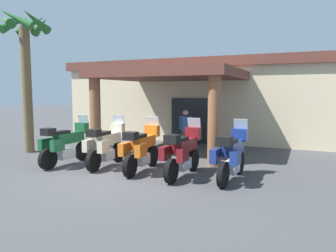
# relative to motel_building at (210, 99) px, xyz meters

# --- Properties ---
(ground_plane) EXTENTS (80.00, 80.00, 0.00)m
(ground_plane) POSITION_rel_motel_building_xyz_m (-0.06, -9.85, -2.03)
(ground_plane) COLOR #424244
(motel_building) EXTENTS (14.46, 11.85, 3.98)m
(motel_building) POSITION_rel_motel_building_xyz_m (0.00, 0.00, 0.00)
(motel_building) COLOR beige
(motel_building) RESTS_ON ground_plane
(motorcycle_green) EXTENTS (0.73, 2.21, 1.61)m
(motorcycle_green) POSITION_rel_motel_building_xyz_m (-2.30, -9.34, -1.33)
(motorcycle_green) COLOR black
(motorcycle_green) RESTS_ON ground_plane
(motorcycle_cream) EXTENTS (0.72, 2.21, 1.61)m
(motorcycle_cream) POSITION_rel_motel_building_xyz_m (-0.95, -9.02, -1.33)
(motorcycle_cream) COLOR black
(motorcycle_cream) RESTS_ON ground_plane
(motorcycle_orange) EXTENTS (0.71, 2.21, 1.61)m
(motorcycle_orange) POSITION_rel_motel_building_xyz_m (0.40, -9.16, -1.33)
(motorcycle_orange) COLOR black
(motorcycle_orange) RESTS_ON ground_plane
(motorcycle_maroon) EXTENTS (0.72, 2.21, 1.61)m
(motorcycle_maroon) POSITION_rel_motel_building_xyz_m (1.75, -9.27, -1.33)
(motorcycle_maroon) COLOR black
(motorcycle_maroon) RESTS_ON ground_plane
(motorcycle_blue) EXTENTS (0.73, 2.21, 1.61)m
(motorcycle_blue) POSITION_rel_motel_building_xyz_m (3.10, -9.12, -1.33)
(motorcycle_blue) COLOR black
(motorcycle_blue) RESTS_ON ground_plane
(pedestrian) EXTENTS (0.53, 0.32, 1.67)m
(pedestrian) POSITION_rel_motel_building_xyz_m (0.49, -5.49, -1.06)
(pedestrian) COLOR brown
(pedestrian) RESTS_ON ground_plane
(palm_tree_roadside) EXTENTS (1.89, 2.03, 5.55)m
(palm_tree_roadside) POSITION_rel_motel_building_xyz_m (-5.18, -8.08, 1.92)
(palm_tree_roadside) COLOR brown
(palm_tree_roadside) RESTS_ON ground_plane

